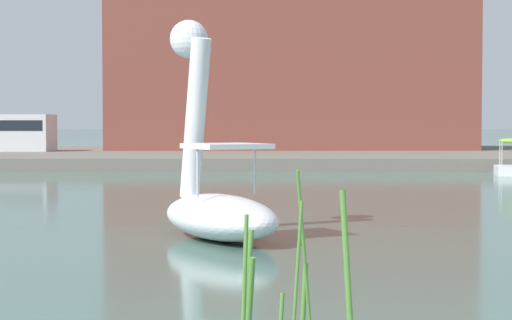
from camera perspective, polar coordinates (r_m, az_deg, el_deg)
The scene contains 5 objects.
shore_bank_far at distance 44.49m, azimuth 3.04°, elevation 0.27°, with size 143.46×20.78×0.52m, color #6B665B.
swan_boat at distance 14.35m, azimuth -2.66°, elevation -1.94°, with size 2.65×3.32×3.66m.
pedal_boat_lime at distance 33.53m, azimuth 16.17°, elevation -0.25°, with size 1.36×2.04×1.35m.
parked_van at distance 45.45m, azimuth -15.67°, elevation 1.80°, with size 4.39×2.14×1.82m.
apartment_block at distance 50.16m, azimuth 2.03°, elevation 8.94°, with size 19.07×11.17×14.23m, color brown.
Camera 1 is at (-1.91, -4.61, 1.86)m, focal length 61.78 mm.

